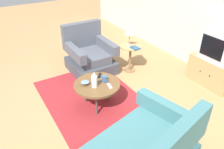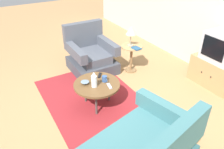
{
  "view_description": "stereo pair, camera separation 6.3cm",
  "coord_description": "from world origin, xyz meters",
  "views": [
    {
      "loc": [
        2.56,
        -1.34,
        2.39
      ],
      "look_at": [
        -0.08,
        0.26,
        0.55
      ],
      "focal_mm": 35.87,
      "sensor_mm": 36.0,
      "label": 1
    },
    {
      "loc": [
        2.59,
        -1.29,
        2.39
      ],
      "look_at": [
        -0.08,
        0.26,
        0.55
      ],
      "focal_mm": 35.87,
      "sensor_mm": 36.0,
      "label": 2
    }
  ],
  "objects": [
    {
      "name": "ground_plane",
      "position": [
        0.0,
        0.0,
        0.0
      ],
      "size": [
        16.0,
        16.0,
        0.0
      ],
      "primitive_type": "plane",
      "color": "#AD7F51"
    },
    {
      "name": "back_wall",
      "position": [
        0.0,
        2.54,
        1.35
      ],
      "size": [
        9.0,
        0.12,
        2.7
      ],
      "primitive_type": "cube",
      "color": "#B2BCB2",
      "rests_on": "ground"
    },
    {
      "name": "area_rug",
      "position": [
        -0.13,
        0.01,
        0.0
      ],
      "size": [
        2.53,
        1.53,
        0.0
      ],
      "primitive_type": "cube",
      "color": "maroon",
      "rests_on": "ground"
    },
    {
      "name": "armchair",
      "position": [
        -1.31,
        0.46,
        0.31
      ],
      "size": [
        0.91,
        0.86,
        0.95
      ],
      "rotation": [
        0.0,
        0.0,
        -1.57
      ],
      "color": "#3E424B",
      "rests_on": "ground"
    },
    {
      "name": "coffee_table",
      "position": [
        -0.13,
        0.01,
        0.39
      ],
      "size": [
        0.75,
        0.75,
        0.43
      ],
      "color": "brown",
      "rests_on": "ground"
    },
    {
      "name": "side_table",
      "position": [
        -0.82,
        1.15,
        0.41
      ],
      "size": [
        0.44,
        0.44,
        0.57
      ],
      "color": "tan",
      "rests_on": "ground"
    },
    {
      "name": "tv_stand",
      "position": [
        0.41,
        2.21,
        0.26
      ],
      "size": [
        0.86,
        0.47,
        0.52
      ],
      "color": "tan",
      "rests_on": "ground"
    },
    {
      "name": "television",
      "position": [
        0.41,
        2.22,
        0.78
      ],
      "size": [
        0.55,
        0.47,
        0.52
      ],
      "color": "#B7B7BC",
      "rests_on": "tv_stand"
    },
    {
      "name": "table_lamp",
      "position": [
        -0.83,
        1.13,
        0.88
      ],
      "size": [
        0.2,
        0.2,
        0.4
      ],
      "color": "#9E937A",
      "rests_on": "side_table"
    },
    {
      "name": "vase",
      "position": [
        -0.08,
        -0.06,
        0.55
      ],
      "size": [
        0.09,
        0.09,
        0.26
      ],
      "color": "white",
      "rests_on": "coffee_table"
    },
    {
      "name": "mug",
      "position": [
        -0.12,
        0.15,
        0.48
      ],
      "size": [
        0.13,
        0.08,
        0.1
      ],
      "color": "#335184",
      "rests_on": "coffee_table"
    },
    {
      "name": "bowl",
      "position": [
        -0.2,
        -0.16,
        0.45
      ],
      "size": [
        0.13,
        0.13,
        0.05
      ],
      "color": "slate",
      "rests_on": "coffee_table"
    },
    {
      "name": "tv_remote_dark",
      "position": [
        -0.32,
        0.16,
        0.44
      ],
      "size": [
        0.15,
        0.13,
        0.02
      ],
      "rotation": [
        0.0,
        0.0,
        5.64
      ],
      "color": "black",
      "rests_on": "coffee_table"
    },
    {
      "name": "tv_remote_silver",
      "position": [
        0.05,
        0.14,
        0.44
      ],
      "size": [
        0.16,
        0.07,
        0.02
      ],
      "rotation": [
        0.0,
        0.0,
        2.96
      ],
      "color": "#B2B2B7",
      "rests_on": "coffee_table"
    },
    {
      "name": "book",
      "position": [
        -0.66,
        1.15,
        0.59
      ],
      "size": [
        0.19,
        0.15,
        0.02
      ],
      "rotation": [
        0.0,
        0.0,
        0.1
      ],
      "color": "navy",
      "rests_on": "side_table"
    }
  ]
}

